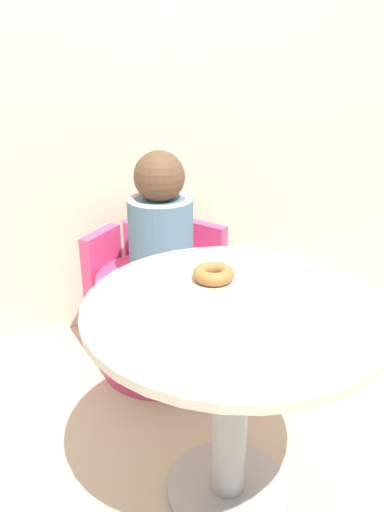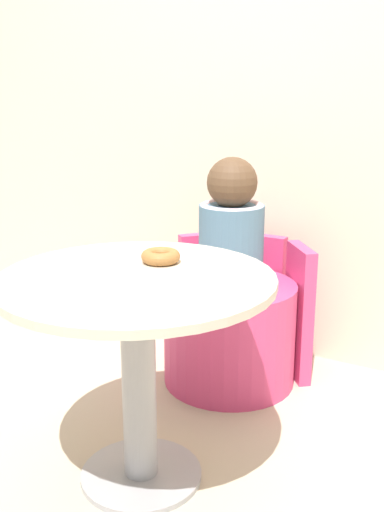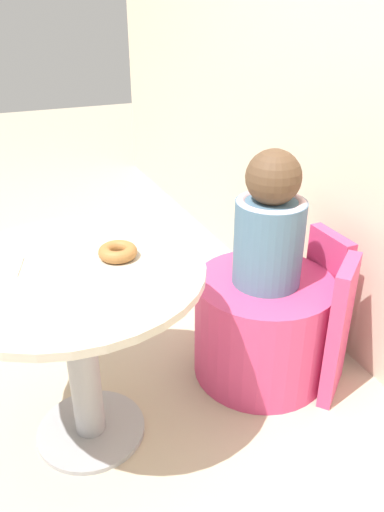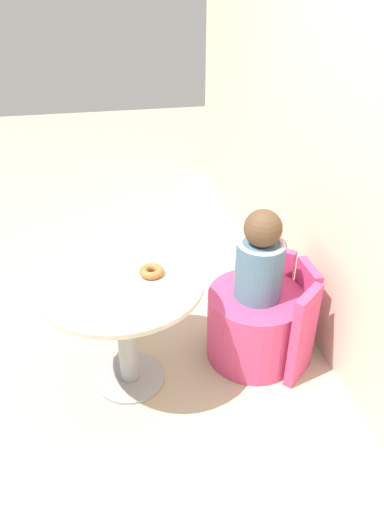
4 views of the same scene
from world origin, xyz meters
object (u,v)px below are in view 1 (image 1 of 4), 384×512
tub_chair (163,320)px  child_figure (160,221)px  round_table (232,355)px  donut (214,274)px

tub_chair → child_figure: child_figure is taller
child_figure → tub_chair: bearing=180.0°
round_table → tub_chair: bearing=94.7°
round_table → donut: 0.23m
tub_chair → child_figure: size_ratio=1.06×
round_table → donut: bearing=95.1°
child_figure → donut: (0.05, -0.57, 0.03)m
round_table → child_figure: (-0.06, 0.72, 0.15)m
tub_chair → donut: (0.05, -0.57, 0.47)m
tub_chair → child_figure: (0.00, 0.00, 0.44)m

